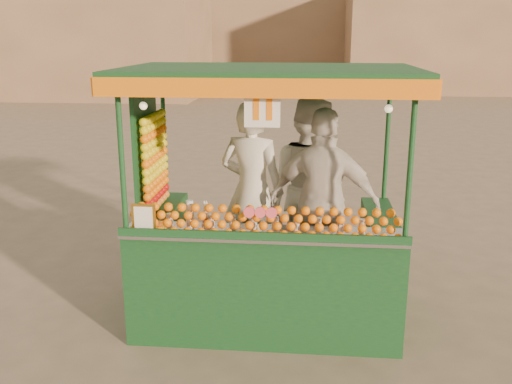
# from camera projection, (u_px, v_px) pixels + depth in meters

# --- Properties ---
(ground) EXTENTS (90.00, 90.00, 0.00)m
(ground) POSITION_uv_depth(u_px,v_px,m) (227.00, 316.00, 5.48)
(ground) COLOR brown
(ground) RESTS_ON ground
(building_left) EXTENTS (10.00, 6.00, 6.00)m
(building_left) POSITION_uv_depth(u_px,v_px,m) (87.00, 26.00, 24.68)
(building_left) COLOR #967455
(building_left) RESTS_ON ground
(building_right) EXTENTS (9.00, 6.00, 5.00)m
(building_right) POSITION_uv_depth(u_px,v_px,m) (442.00, 37.00, 27.21)
(building_right) COLOR #967455
(building_right) RESTS_ON ground
(building_center) EXTENTS (14.00, 7.00, 7.00)m
(building_center) POSITION_uv_depth(u_px,v_px,m) (265.00, 19.00, 33.51)
(building_center) COLOR #967455
(building_center) RESTS_ON ground
(juice_cart) EXTENTS (2.58, 1.67, 2.35)m
(juice_cart) POSITION_uv_depth(u_px,v_px,m) (260.00, 243.00, 5.23)
(juice_cart) COLOR #0F381D
(juice_cart) RESTS_ON ground
(vendor_left) EXTENTS (0.74, 0.59, 1.77)m
(vendor_left) POSITION_uv_depth(u_px,v_px,m) (252.00, 191.00, 5.49)
(vendor_left) COLOR white
(vendor_left) RESTS_ON ground
(vendor_middle) EXTENTS (1.07, 0.99, 1.78)m
(vendor_middle) POSITION_uv_depth(u_px,v_px,m) (308.00, 185.00, 5.71)
(vendor_middle) COLOR silver
(vendor_middle) RESTS_ON ground
(vendor_right) EXTENTS (1.08, 0.63, 1.73)m
(vendor_right) POSITION_uv_depth(u_px,v_px,m) (324.00, 203.00, 5.17)
(vendor_right) COLOR silver
(vendor_right) RESTS_ON ground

